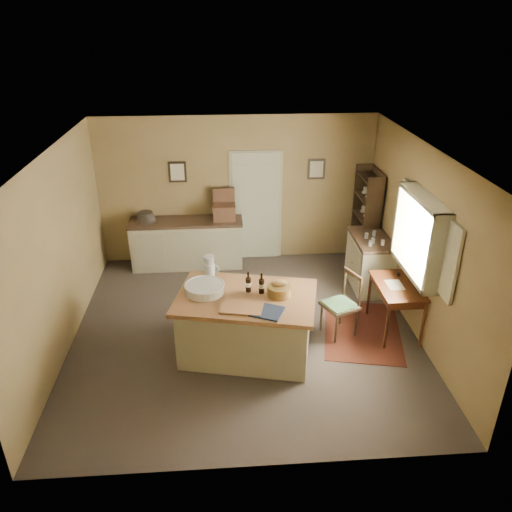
{
  "coord_description": "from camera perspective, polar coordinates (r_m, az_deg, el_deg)",
  "views": [
    {
      "loc": [
        -0.29,
        -6.21,
        4.29
      ],
      "look_at": [
        0.18,
        0.15,
        1.15
      ],
      "focal_mm": 35.0,
      "sensor_mm": 36.0,
      "label": 1
    }
  ],
  "objects": [
    {
      "name": "sideboard",
      "position": [
        9.25,
        -7.84,
        1.63
      ],
      "size": [
        2.04,
        0.58,
        1.18
      ],
      "color": "#B9B692",
      "rests_on": "ground"
    },
    {
      "name": "ground",
      "position": [
        7.55,
        -1.29,
        -8.42
      ],
      "size": [
        5.0,
        5.0,
        0.0
      ],
      "primitive_type": "plane",
      "color": "#4A3F39",
      "rests_on": "ground"
    },
    {
      "name": "wall_left",
      "position": [
        7.22,
        -21.64,
        0.19
      ],
      "size": [
        0.1,
        5.0,
        2.7
      ],
      "primitive_type": "cube",
      "color": "#917A50",
      "rests_on": "ground"
    },
    {
      "name": "wall_front",
      "position": [
        4.74,
        0.21,
        -12.11
      ],
      "size": [
        5.0,
        0.1,
        2.7
      ],
      "primitive_type": "cube",
      "color": "#917A50",
      "rests_on": "ground"
    },
    {
      "name": "window",
      "position": [
        7.14,
        18.49,
        2.22
      ],
      "size": [
        0.25,
        1.99,
        1.12
      ],
      "color": "#B9B692",
      "rests_on": "ground"
    },
    {
      "name": "shelving_unit",
      "position": [
        9.25,
        12.69,
        4.11
      ],
      "size": [
        0.31,
        0.82,
        1.83
      ],
      "color": "black",
      "rests_on": "ground"
    },
    {
      "name": "right_cabinet",
      "position": [
        8.71,
        12.86,
        -0.63
      ],
      "size": [
        0.6,
        1.07,
        0.99
      ],
      "color": "#B9B692",
      "rests_on": "ground"
    },
    {
      "name": "ceiling",
      "position": [
        6.42,
        -1.53,
        11.84
      ],
      "size": [
        5.0,
        5.0,
        0.0
      ],
      "primitive_type": "plane",
      "color": "silver",
      "rests_on": "wall_back"
    },
    {
      "name": "door",
      "position": [
        9.28,
        -0.01,
        5.81
      ],
      "size": [
        0.97,
        0.06,
        2.11
      ],
      "primitive_type": "cube",
      "color": "beige",
      "rests_on": "ground"
    },
    {
      "name": "wall_right",
      "position": [
        7.42,
        18.28,
        1.45
      ],
      "size": [
        0.1,
        5.0,
        2.7
      ],
      "primitive_type": "cube",
      "color": "#917A50",
      "rests_on": "ground"
    },
    {
      "name": "wall_back",
      "position": [
        9.2,
        -2.22,
        7.54
      ],
      "size": [
        5.0,
        0.1,
        2.7
      ],
      "primitive_type": "cube",
      "color": "#917A50",
      "rests_on": "ground"
    },
    {
      "name": "rug",
      "position": [
        7.7,
        12.04,
        -8.31
      ],
      "size": [
        1.41,
        1.79,
        0.01
      ],
      "primitive_type": "cube",
      "rotation": [
        0.0,
        0.0,
        -0.21
      ],
      "color": "#42180D",
      "rests_on": "ground"
    },
    {
      "name": "desk_chair",
      "position": [
        7.32,
        9.54,
        -5.62
      ],
      "size": [
        0.58,
        0.58,
        0.94
      ],
      "primitive_type": null,
      "rotation": [
        0.0,
        0.0,
        0.42
      ],
      "color": "black",
      "rests_on": "ground"
    },
    {
      "name": "writing_desk",
      "position": [
        7.48,
        15.83,
        -3.81
      ],
      "size": [
        0.59,
        0.97,
        0.82
      ],
      "color": "black",
      "rests_on": "ground"
    },
    {
      "name": "framed_prints",
      "position": [
        9.07,
        -0.97,
        9.74
      ],
      "size": [
        2.82,
        0.02,
        0.38
      ],
      "color": "black",
      "rests_on": "ground"
    },
    {
      "name": "work_island",
      "position": [
        6.84,
        -1.19,
        -7.64
      ],
      "size": [
        2.04,
        1.56,
        1.2
      ],
      "rotation": [
        0.0,
        0.0,
        -0.22
      ],
      "color": "#B9B692",
      "rests_on": "ground"
    }
  ]
}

